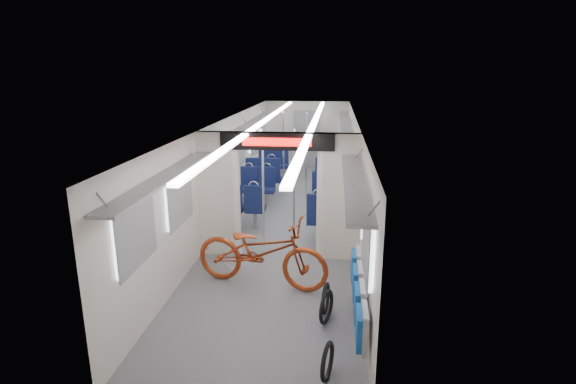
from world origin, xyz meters
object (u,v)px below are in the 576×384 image
object	(u,v)px
bicycle	(262,251)
seat_bay_near_right	(330,202)
flip_bench	(358,293)
stanchion_far_right	(306,157)
stanchion_near_left	(263,189)
bike_hoop_c	(326,300)
seat_bay_near_left	(251,193)
stanchion_far_left	(283,154)
seat_bay_far_left	(269,167)
stanchion_near_right	(294,189)
bike_hoop_a	(327,363)
seat_bay_far_right	(332,166)
bike_hoop_b	(326,308)

from	to	relation	value
bicycle	seat_bay_near_right	world-z (taller)	bicycle
flip_bench	stanchion_far_right	world-z (taller)	stanchion_far_right
flip_bench	stanchion_near_left	size ratio (longest dim) A/B	0.90
bike_hoop_c	seat_bay_near_left	size ratio (longest dim) A/B	0.23
bicycle	stanchion_far_left	world-z (taller)	stanchion_far_left
seat_bay_far_left	stanchion_near_right	distance (m)	4.88
bicycle	stanchion_near_left	bearing A→B (deg)	19.46
stanchion_far_right	seat_bay_near_left	bearing A→B (deg)	-128.71
bike_hoop_a	stanchion_far_left	distance (m)	7.68
seat_bay_far_right	stanchion_near_left	xyz separation A→B (m)	(-1.27, -5.13, 0.60)
flip_bench	bike_hoop_a	bearing A→B (deg)	-110.97
seat_bay_near_right	stanchion_far_right	xyz separation A→B (m)	(-0.68, 2.06, 0.60)
bike_hoop_b	seat_bay_far_right	bearing A→B (deg)	90.07
seat_bay_near_right	seat_bay_far_left	distance (m)	3.90
seat_bay_near_right	stanchion_far_right	bearing A→B (deg)	108.18
seat_bay_far_left	seat_bay_far_right	distance (m)	1.91
bicycle	stanchion_far_left	bearing A→B (deg)	14.43
bike_hoop_a	stanchion_near_left	bearing A→B (deg)	108.97
bicycle	stanchion_near_left	size ratio (longest dim) A/B	0.95
bike_hoop_b	stanchion_near_left	size ratio (longest dim) A/B	0.21
flip_bench	bike_hoop_a	world-z (taller)	flip_bench
seat_bay_far_left	stanchion_near_right	xyz separation A→B (m)	(1.18, -4.70, 0.58)
seat_bay_far_right	stanchion_far_left	bearing A→B (deg)	-131.65
flip_bench	seat_bay_near_right	xyz separation A→B (m)	(-0.42, 4.20, -0.03)
stanchion_near_left	stanchion_far_left	xyz separation A→B (m)	(-0.03, 3.66, 0.00)
stanchion_near_left	seat_bay_near_left	bearing A→B (deg)	107.44
bike_hoop_a	stanchion_far_left	size ratio (longest dim) A/B	0.20
bike_hoop_b	stanchion_near_left	world-z (taller)	stanchion_near_left
stanchion_near_right	seat_bay_near_left	bearing A→B (deg)	122.48
bicycle	bike_hoop_a	size ratio (longest dim) A/B	4.80
bike_hoop_b	seat_bay_far_left	bearing A→B (deg)	104.20
seat_bay_far_left	stanchion_far_left	size ratio (longest dim) A/B	0.98
bike_hoop_b	stanchion_far_right	distance (m)	6.17
stanchion_far_left	stanchion_far_right	size ratio (longest dim) A/B	1.00
seat_bay_near_right	seat_bay_far_left	size ratio (longest dim) A/B	0.93
bicycle	stanchion_near_left	world-z (taller)	stanchion_near_left
bicycle	stanchion_near_left	xyz separation A→B (m)	(-0.23, 1.64, 0.57)
flip_bench	stanchion_far_left	xyz separation A→B (m)	(-1.72, 6.53, 0.57)
bicycle	flip_bench	world-z (taller)	bicycle
seat_bay_near_left	seat_bay_far_left	bearing A→B (deg)	90.00
seat_bay_near_left	stanchion_near_left	xyz separation A→B (m)	(0.60, -1.90, 0.62)
bicycle	stanchion_near_right	xyz separation A→B (m)	(0.35, 1.70, 0.57)
bike_hoop_b	seat_bay_far_right	xyz separation A→B (m)	(-0.01, 7.80, 0.33)
bike_hoop_a	seat_bay_far_right	distance (m)	8.98
bike_hoop_b	bike_hoop_a	bearing A→B (deg)	-88.10
seat_bay_near_right	stanchion_far_left	size ratio (longest dim) A/B	0.92
bike_hoop_b	seat_bay_far_left	distance (m)	7.67
bicycle	seat_bay_near_left	distance (m)	3.64
bike_hoop_c	seat_bay_far_right	world-z (taller)	seat_bay_far_right
seat_bay_near_right	stanchion_near_right	bearing A→B (deg)	-118.55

